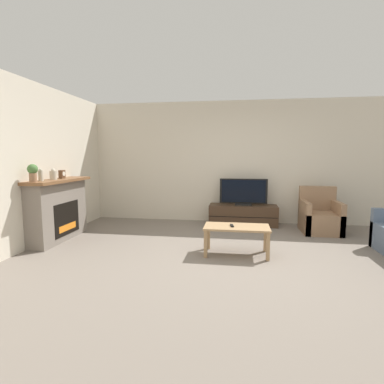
{
  "coord_description": "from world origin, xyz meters",
  "views": [
    {
      "loc": [
        -0.09,
        -4.27,
        1.49
      ],
      "look_at": [
        -0.89,
        0.98,
        0.85
      ],
      "focal_mm": 28.0,
      "sensor_mm": 36.0,
      "label": 1
    }
  ],
  "objects": [
    {
      "name": "wall_back",
      "position": [
        0.0,
        2.53,
        1.35
      ],
      "size": [
        12.0,
        0.06,
        2.7
      ],
      "color": "beige",
      "rests_on": "ground"
    },
    {
      "name": "tv_stand",
      "position": [
        0.04,
        2.22,
        0.22
      ],
      "size": [
        1.45,
        0.49,
        0.43
      ],
      "color": "#422D1E",
      "rests_on": "ground"
    },
    {
      "name": "tv",
      "position": [
        0.04,
        2.22,
        0.7
      ],
      "size": [
        1.01,
        0.18,
        0.57
      ],
      "color": "black",
      "rests_on": "tv_stand"
    },
    {
      "name": "mantel_clock",
      "position": [
        -3.2,
        0.68,
        1.16
      ],
      "size": [
        0.08,
        0.11,
        0.15
      ],
      "color": "brown",
      "rests_on": "fireplace"
    },
    {
      "name": "mantel_vase_centre_left",
      "position": [
        -3.2,
        0.42,
        1.17
      ],
      "size": [
        0.12,
        0.12,
        0.19
      ],
      "color": "beige",
      "rests_on": "fireplace"
    },
    {
      "name": "ground_plane",
      "position": [
        0.0,
        0.0,
        0.0
      ],
      "size": [
        24.0,
        24.0,
        0.0
      ],
      "primitive_type": "plane",
      "color": "slate"
    },
    {
      "name": "potted_plant",
      "position": [
        -3.2,
        -0.09,
        1.25
      ],
      "size": [
        0.15,
        0.15,
        0.28
      ],
      "color": "#936B4C",
      "rests_on": "fireplace"
    },
    {
      "name": "armchair",
      "position": [
        1.53,
        1.82,
        0.29
      ],
      "size": [
        0.7,
        0.76,
        0.88
      ],
      "color": "#937051",
      "rests_on": "ground"
    },
    {
      "name": "coffee_table",
      "position": [
        -0.09,
        0.19,
        0.38
      ],
      "size": [
        0.97,
        0.5,
        0.44
      ],
      "color": "#A37F56",
      "rests_on": "ground"
    },
    {
      "name": "fireplace",
      "position": [
        -3.22,
        0.53,
        0.55
      ],
      "size": [
        0.45,
        1.47,
        1.09
      ],
      "color": "slate",
      "rests_on": "ground"
    },
    {
      "name": "remote",
      "position": [
        -0.16,
        0.18,
        0.45
      ],
      "size": [
        0.06,
        0.15,
        0.02
      ],
      "rotation": [
        0.0,
        0.0,
        0.17
      ],
      "color": "black",
      "rests_on": "coffee_table"
    },
    {
      "name": "mantel_vase_left",
      "position": [
        -3.2,
        0.09,
        1.18
      ],
      "size": [
        0.08,
        0.08,
        0.2
      ],
      "color": "beige",
      "rests_on": "fireplace"
    },
    {
      "name": "wall_left",
      "position": [
        -3.42,
        0.0,
        1.35
      ],
      "size": [
        0.06,
        12.0,
        2.7
      ],
      "color": "beige",
      "rests_on": "ground"
    }
  ]
}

